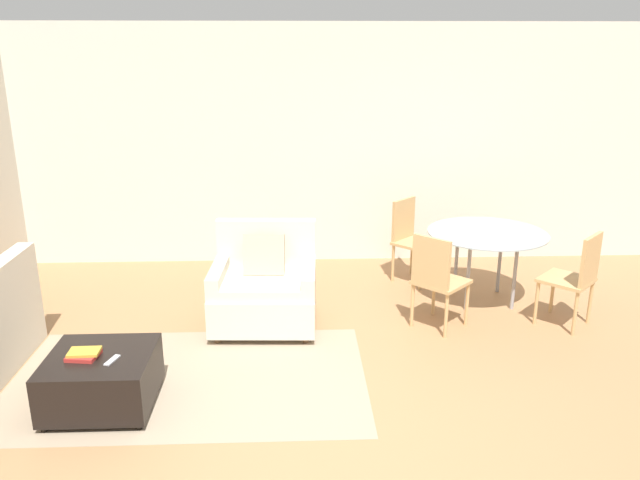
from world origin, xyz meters
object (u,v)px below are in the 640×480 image
Objects in this scene: dining_table at (487,239)px; dining_chair_near_right at (577,274)px; book_stack at (84,354)px; armchair at (265,289)px; dining_chair_far_left at (411,234)px; dining_chair_near_left at (436,276)px; tv_remote_primary at (112,360)px; ottoman at (102,378)px.

dining_table is 0.92m from dining_chair_near_right.
book_stack is at bearing -163.56° from dining_chair_near_right.
book_stack is at bearing -151.63° from dining_table.
dining_table is (2.19, 0.48, 0.30)m from armchair.
dining_chair_far_left reaches higher than book_stack.
dining_chair_near_left is 1.00× the size of dining_chair_far_left.
dining_chair_near_right is at bearing -45.00° from dining_table.
book_stack reaches higher than tv_remote_primary.
dining_chair_near_right is 1.00× the size of dining_chair_far_left.
ottoman is 0.82× the size of dining_chair_near_left.
tv_remote_primary is at bearing -161.84° from dining_chair_near_right.
dining_chair_near_left is (1.55, -0.16, 0.16)m from armchair.
dining_chair_near_left is 1.00× the size of dining_chair_near_right.
dining_chair_near_left and dining_chair_near_right have the same top height.
dining_chair_far_left is at bearing 135.00° from dining_chair_near_right.
dining_chair_near_right is (2.84, -0.16, 0.16)m from armchair.
book_stack is 0.19× the size of dining_table.
book_stack is at bearing -170.10° from ottoman.
armchair is 1.08× the size of dining_chair_far_left.
armchair is 1.73m from tv_remote_primary.
dining_table reaches higher than tv_remote_primary.
dining_chair_far_left is (0.00, 1.29, 0.00)m from dining_chair_near_left.
dining_table is 0.92m from dining_chair_near_left.
dining_chair_far_left is (-1.29, 1.29, 0.00)m from dining_chair_near_right.
ottoman is 4.13m from dining_chair_near_right.
armchair is 6.19× the size of tv_remote_primary.
dining_chair_near_right is (3.83, 1.26, 0.11)m from tv_remote_primary.
dining_table is at bearing 12.38° from armchair.
dining_chair_near_right reaches higher than book_stack.
dining_chair_near_left is 1.29m from dining_chair_far_left.
tv_remote_primary is 0.17× the size of dining_chair_far_left.
dining_chair_far_left is (1.55, 1.12, 0.16)m from armchair.
book_stack is at bearing -156.60° from dining_chair_near_left.
dining_table is (3.40, 1.84, 0.23)m from book_stack.
armchair is at bearing 54.98° from tv_remote_primary.
armchair reaches higher than book_stack.
tv_remote_primary is at bearing -135.02° from dining_chair_far_left.
book_stack is (-1.21, -1.35, 0.07)m from armchair.
ottoman is 0.82× the size of dining_chair_near_right.
tv_remote_primary reaches higher than ottoman.
dining_chair_far_left reaches higher than dining_table.
armchair is 0.82× the size of dining_table.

